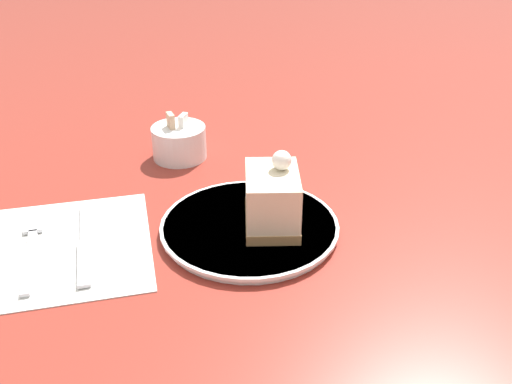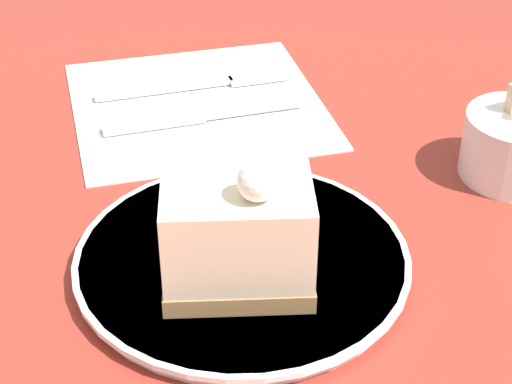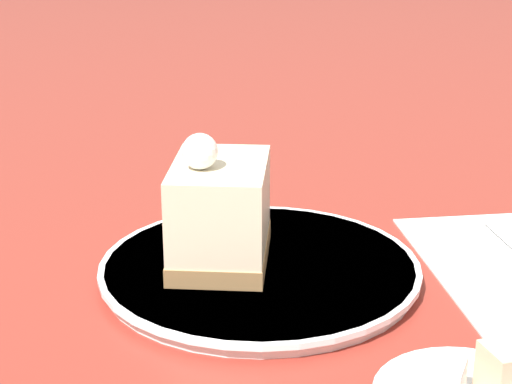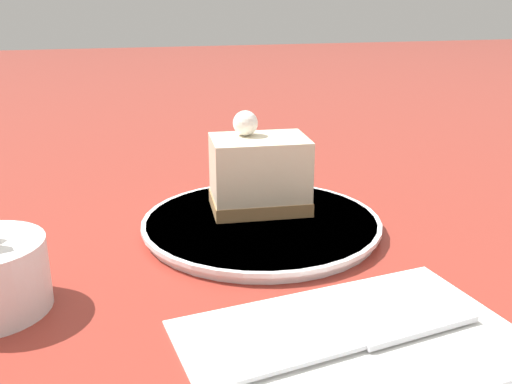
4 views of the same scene
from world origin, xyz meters
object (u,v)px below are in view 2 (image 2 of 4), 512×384
object	(u,v)px
cake_slice	(238,236)
fork	(208,83)
knife	(185,119)
plate	(242,260)

from	to	relation	value
cake_slice	fork	xyz separation A→B (m)	(-0.28, 0.00, -0.04)
cake_slice	knife	bearing A→B (deg)	-170.21
fork	knife	bearing A→B (deg)	-29.89
cake_slice	knife	world-z (taller)	cake_slice
plate	knife	distance (m)	0.19
plate	fork	bearing A→B (deg)	-179.91
fork	knife	xyz separation A→B (m)	(0.06, -0.02, -0.00)
plate	fork	xyz separation A→B (m)	(-0.26, -0.00, -0.00)
plate	fork	distance (m)	0.26
cake_slice	knife	distance (m)	0.22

